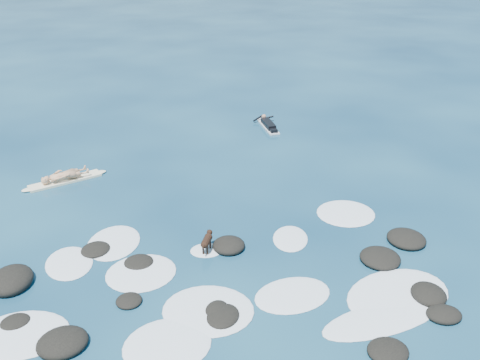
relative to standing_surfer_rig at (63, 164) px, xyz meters
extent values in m
plane|color=#0A2642|center=(5.54, -6.74, -0.81)|extent=(160.00, 160.00, 0.00)
ellipsoid|color=black|center=(5.60, -9.55, -0.75)|extent=(1.29, 1.37, 0.25)
ellipsoid|color=black|center=(2.99, -8.49, -0.75)|extent=(0.94, 0.95, 0.23)
ellipsoid|color=black|center=(11.69, -10.40, -0.73)|extent=(1.04, 0.87, 0.34)
ellipsoid|color=black|center=(9.60, -11.51, -0.73)|extent=(1.26, 1.19, 0.31)
ellipsoid|color=black|center=(1.78, -5.62, -0.75)|extent=(1.30, 1.32, 0.26)
ellipsoid|color=black|center=(10.97, -7.52, -0.71)|extent=(1.37, 1.38, 0.41)
ellipsoid|color=black|center=(-0.57, -7.09, -0.67)|extent=(1.31, 1.55, 0.58)
ellipsoid|color=black|center=(5.46, -9.25, -0.74)|extent=(0.92, 0.98, 0.26)
ellipsoid|color=black|center=(-0.05, -8.96, -0.76)|extent=(0.99, 0.94, 0.20)
ellipsoid|color=black|center=(11.66, -9.52, -0.71)|extent=(1.12, 1.25, 0.42)
ellipsoid|color=black|center=(1.37, -10.04, -0.70)|extent=(1.61, 1.54, 0.45)
ellipsoid|color=black|center=(12.30, -6.54, -0.71)|extent=(1.51, 1.57, 0.42)
ellipsoid|color=black|center=(3.22, -6.56, -0.75)|extent=(1.03, 0.99, 0.24)
ellipsoid|color=black|center=(6.20, -6.08, -0.70)|extent=(1.41, 1.42, 0.43)
ellipsoid|color=white|center=(3.30, -7.09, -0.80)|extent=(2.67, 2.55, 0.12)
ellipsoid|color=white|center=(0.20, -9.45, -0.80)|extent=(2.80, 2.26, 0.12)
ellipsoid|color=white|center=(2.34, -5.18, -0.80)|extent=(2.18, 2.60, 0.12)
ellipsoid|color=white|center=(5.22, -9.18, -0.80)|extent=(3.12, 2.88, 0.12)
ellipsoid|color=white|center=(4.04, -10.40, -0.80)|extent=(2.75, 2.54, 0.12)
ellipsoid|color=white|center=(10.87, -4.36, -0.80)|extent=(2.36, 2.27, 0.12)
ellipsoid|color=white|center=(9.98, -10.24, -0.80)|extent=(4.02, 2.16, 0.12)
ellipsoid|color=white|center=(7.74, -8.86, -0.80)|extent=(2.72, 2.22, 0.12)
ellipsoid|color=white|center=(10.82, -9.32, -0.80)|extent=(4.04, 3.49, 0.12)
ellipsoid|color=white|center=(1.00, -6.22, -0.80)|extent=(1.88, 2.27, 0.12)
ellipsoid|color=white|center=(8.39, -5.80, -0.80)|extent=(1.61, 1.99, 0.12)
ellipsoid|color=white|center=(5.45, -6.12, -0.80)|extent=(1.10, 0.90, 0.12)
cube|color=#F9EEC7|center=(0.00, 0.00, -0.75)|extent=(2.97, 1.84, 0.10)
ellipsoid|color=#F9EEC7|center=(1.35, 0.64, -0.75)|extent=(0.69, 0.57, 0.11)
ellipsoid|color=#F9EEC7|center=(-1.35, -0.64, -0.75)|extent=(0.69, 0.57, 0.11)
imported|color=tan|center=(0.00, 0.00, 0.27)|extent=(0.73, 0.84, 1.95)
cube|color=silver|center=(9.77, 5.26, -0.76)|extent=(0.79, 2.42, 0.09)
ellipsoid|color=silver|center=(9.65, 6.45, -0.76)|extent=(0.34, 0.55, 0.09)
cube|color=black|center=(9.77, 5.26, -0.59)|extent=(0.58, 1.50, 0.24)
sphere|color=tan|center=(9.68, 6.10, -0.46)|extent=(0.27, 0.27, 0.25)
cylinder|color=black|center=(9.37, 6.23, -0.60)|extent=(0.57, 0.37, 0.27)
cylinder|color=black|center=(9.97, 6.30, -0.60)|extent=(0.60, 0.27, 0.27)
cube|color=black|center=(9.86, 4.46, -0.64)|extent=(0.43, 0.63, 0.15)
cylinder|color=black|center=(5.45, -6.22, -0.36)|extent=(0.43, 0.59, 0.26)
sphere|color=black|center=(5.53, -6.00, -0.36)|extent=(0.35, 0.35, 0.27)
sphere|color=black|center=(5.36, -6.45, -0.36)|extent=(0.31, 0.31, 0.24)
sphere|color=black|center=(5.59, -5.85, -0.27)|extent=(0.25, 0.25, 0.19)
cone|color=black|center=(5.63, -5.75, -0.28)|extent=(0.14, 0.15, 0.10)
cone|color=black|center=(5.54, -5.85, -0.19)|extent=(0.11, 0.09, 0.09)
cone|color=black|center=(5.63, -5.88, -0.19)|extent=(0.11, 0.09, 0.09)
cylinder|color=black|center=(5.45, -6.03, -0.64)|extent=(0.08, 0.08, 0.35)
cylinder|color=black|center=(5.58, -6.08, -0.64)|extent=(0.08, 0.08, 0.35)
cylinder|color=black|center=(5.32, -6.37, -0.64)|extent=(0.08, 0.08, 0.35)
cylinder|color=black|center=(5.45, -6.42, -0.64)|extent=(0.08, 0.08, 0.35)
cylinder|color=black|center=(5.32, -6.56, -0.31)|extent=(0.13, 0.25, 0.15)
camera|label=1|loc=(4.38, -21.19, 9.09)|focal=40.00mm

